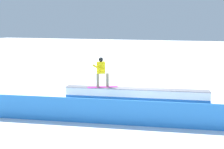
# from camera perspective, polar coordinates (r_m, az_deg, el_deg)

# --- Properties ---
(ground_plane) EXTENTS (120.00, 120.00, 0.00)m
(ground_plane) POSITION_cam_1_polar(r_m,az_deg,el_deg) (13.79, 4.89, -5.44)
(ground_plane) COLOR white
(grind_box) EXTENTS (7.04, 1.85, 0.63)m
(grind_box) POSITION_cam_1_polar(r_m,az_deg,el_deg) (13.72, 4.90, -4.29)
(grind_box) COLOR white
(grind_box) RESTS_ON ground_plane
(snowboarder) EXTENTS (1.46, 0.99, 1.51)m
(snowboarder) POSITION_cam_1_polar(r_m,az_deg,el_deg) (13.70, -2.22, 0.72)
(snowboarder) COLOR #C02997
(snowboarder) RESTS_ON grind_box
(safety_fence) EXTENTS (10.79, 2.13, 0.97)m
(safety_fence) POSITION_cam_1_polar(r_m,az_deg,el_deg) (10.43, -0.38, -7.75)
(safety_fence) COLOR #2F83DC
(safety_fence) RESTS_ON ground_plane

